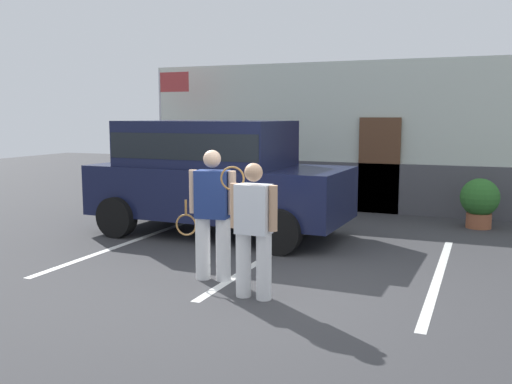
{
  "coord_description": "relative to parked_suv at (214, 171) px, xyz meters",
  "views": [
    {
      "loc": [
        2.55,
        -6.27,
        2.14
      ],
      "look_at": [
        -0.5,
        1.2,
        1.05
      ],
      "focal_mm": 39.73,
      "sensor_mm": 36.0,
      "label": 1
    }
  ],
  "objects": [
    {
      "name": "parking_stripe_0",
      "position": [
        -1.02,
        -1.32,
        -1.14
      ],
      "size": [
        0.12,
        4.4,
        0.01
      ],
      "primitive_type": "cube",
      "color": "silver",
      "rests_on": "ground_plane"
    },
    {
      "name": "parked_suv",
      "position": [
        0.0,
        0.0,
        0.0
      ],
      "size": [
        4.66,
        2.28,
        2.05
      ],
      "rotation": [
        0.0,
        0.0,
        -0.03
      ],
      "color": "#141938",
      "rests_on": "ground_plane"
    },
    {
      "name": "tennis_player_woman",
      "position": [
        2.06,
        -3.11,
        -0.31
      ],
      "size": [
        0.74,
        0.26,
        1.6
      ],
      "rotation": [
        0.0,
        0.0,
        3.1
      ],
      "color": "white",
      "rests_on": "ground_plane"
    },
    {
      "name": "potted_plant_by_porch",
      "position": [
        4.46,
        2.41,
        -0.61
      ],
      "size": [
        0.73,
        0.73,
        0.96
      ],
      "color": "#9E5638",
      "rests_on": "ground_plane"
    },
    {
      "name": "parking_stripe_2",
      "position": [
        4.02,
        -1.32,
        -1.14
      ],
      "size": [
        0.12,
        4.4,
        0.01
      ],
      "primitive_type": "cube",
      "color": "silver",
      "rests_on": "ground_plane"
    },
    {
      "name": "ground_plane",
      "position": [
        1.99,
        -2.82,
        -1.15
      ],
      "size": [
        40.0,
        40.0,
        0.0
      ],
      "primitive_type": "plane",
      "color": "#38383A"
    },
    {
      "name": "tennis_player_man",
      "position": [
        1.28,
        -2.62,
        -0.26
      ],
      "size": [
        0.89,
        0.32,
        1.71
      ],
      "rotation": [
        0.0,
        0.0,
        3.27
      ],
      "color": "white",
      "rests_on": "ground_plane"
    },
    {
      "name": "flag_pole",
      "position": [
        -2.49,
        2.56,
        1.05
      ],
      "size": [
        0.8,
        0.05,
        3.19
      ],
      "color": "silver",
      "rests_on": "ground_plane"
    },
    {
      "name": "parking_stripe_1",
      "position": [
        1.5,
        -1.32,
        -1.14
      ],
      "size": [
        0.12,
        4.4,
        0.01
      ],
      "primitive_type": "cube",
      "color": "silver",
      "rests_on": "ground_plane"
    },
    {
      "name": "house_frontage",
      "position": [
        2.0,
        3.57,
        0.42
      ],
      "size": [
        10.49,
        0.4,
        3.34
      ],
      "color": "silver",
      "rests_on": "ground_plane"
    }
  ]
}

